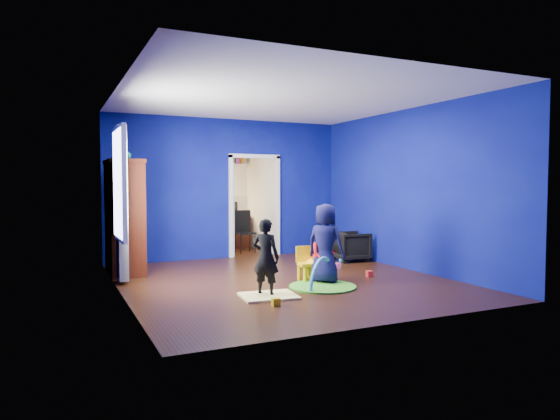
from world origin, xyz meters
name	(u,v)px	position (x,y,z in m)	size (l,w,h in m)	color
floor	(284,280)	(0.00, 0.00, 0.00)	(5.00, 5.50, 0.01)	black
ceiling	(284,98)	(0.00, 0.00, 2.90)	(5.00, 5.50, 0.01)	white
wall_back	(228,189)	(0.00, 2.75, 1.45)	(5.00, 0.02, 2.90)	#090C6A
wall_front	(391,193)	(0.00, -2.75, 1.45)	(5.00, 0.02, 2.90)	#090C6A
wall_left	(120,191)	(-2.50, 0.00, 1.45)	(0.02, 5.50, 2.90)	#090C6A
wall_right	(409,189)	(2.50, 0.00, 1.45)	(0.02, 5.50, 2.90)	#090C6A
alcove	(240,197)	(0.60, 3.62, 1.25)	(1.00, 1.75, 2.50)	silver
armchair	(351,246)	(2.10, 1.28, 0.30)	(0.63, 0.65, 0.59)	black
child_black	(266,257)	(-0.69, -0.87, 0.54)	(0.39, 0.26, 1.07)	black
child_navy	(325,243)	(0.50, -0.45, 0.62)	(0.61, 0.40, 1.24)	#10163C
toddler_red	(322,256)	(0.48, -0.40, 0.43)	(0.41, 0.32, 0.85)	#B21322
vase	(126,154)	(-2.22, 1.43, 2.05)	(0.17, 0.17, 0.18)	#0C5261
potted_plant	(122,149)	(-2.22, 1.95, 2.16)	(0.22, 0.22, 0.39)	#388630
tv_armoire	(124,217)	(-2.22, 1.73, 0.98)	(0.58, 1.14, 1.96)	#3C130A
crt_tv	(127,215)	(-2.18, 1.73, 1.02)	(0.46, 0.70, 0.54)	silver
yellow_blanket	(269,296)	(-0.69, -0.97, 0.01)	(0.75, 0.60, 0.03)	#F2E07A
hopper_ball	(315,269)	(0.45, -0.20, 0.18)	(0.37, 0.37, 0.37)	yellow
kid_chair	(308,265)	(0.33, -0.20, 0.25)	(0.28, 0.28, 0.50)	yellow
play_mat	(323,286)	(0.30, -0.73, 0.01)	(1.00, 1.00, 0.03)	green
toy_arch	(323,286)	(0.30, -0.73, 0.02)	(0.89, 0.89, 0.05)	#3F8CD8
window_left	(118,184)	(-2.48, 0.35, 1.55)	(0.03, 0.95, 1.55)	white
curtain	(121,203)	(-2.37, 0.90, 1.25)	(0.14, 0.42, 2.40)	slate
doorway	(254,207)	(0.60, 2.75, 1.05)	(1.16, 0.10, 2.10)	white
study_desk	(231,232)	(0.60, 4.26, 0.38)	(0.88, 0.44, 0.75)	#3D140A
desk_monitor	(229,208)	(0.60, 4.38, 0.95)	(0.40, 0.05, 0.32)	black
desk_lamp	(219,210)	(0.32, 4.32, 0.93)	(0.14, 0.14, 0.14)	#FFD88C
folding_chair	(245,232)	(0.60, 3.30, 0.46)	(0.40, 0.40, 0.92)	black
book_shelf	(229,165)	(0.60, 4.37, 2.02)	(0.88, 0.24, 0.04)	white
toy_0	(370,274)	(1.43, -0.32, 0.05)	(0.10, 0.08, 0.10)	#FC2F2A
toy_1	(342,260)	(1.82, 1.17, 0.06)	(0.11, 0.11, 0.11)	#26A7DC
toy_2	(276,302)	(-0.81, -1.47, 0.05)	(0.10, 0.08, 0.10)	#E2AF0B
toy_3	(319,266)	(1.04, 0.70, 0.06)	(0.11, 0.11, 0.11)	green
toy_4	(338,266)	(1.39, 0.63, 0.05)	(0.10, 0.08, 0.10)	#DA51A0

